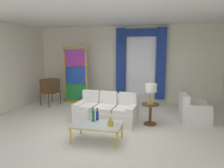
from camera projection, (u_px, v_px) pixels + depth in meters
ground_plane at (105, 127)px, 5.75m from camera, size 16.00×16.00×0.00m
wall_rear at (125, 64)px, 8.44m from camera, size 8.00×0.12×3.00m
wall_left at (3, 68)px, 6.93m from camera, size 0.12×7.00×3.00m
ceiling_slab at (112, 17)px, 6.03m from camera, size 8.00×7.60×0.04m
curtained_window at (141, 59)px, 8.10m from camera, size 2.00×0.17×2.70m
couch_white_long at (107, 111)px, 6.19m from camera, size 1.82×1.04×0.86m
coffee_table at (97, 125)px, 4.84m from camera, size 1.13×0.67×0.41m
bottle_blue_decanter at (97, 115)px, 5.07m from camera, size 0.07×0.07×0.31m
bottle_crystal_tall at (93, 115)px, 4.98m from camera, size 0.07×0.07×0.35m
bottle_amber_squat at (110, 123)px, 4.69m from camera, size 0.13×0.13×0.22m
bottle_ruby_flask at (89, 115)px, 5.12m from camera, size 0.07×0.07×0.29m
vintage_tv at (50, 86)px, 7.96m from camera, size 0.68×0.73×1.35m
armchair_white at (193, 112)px, 6.17m from camera, size 0.86×0.85×0.80m
stained_glass_divider at (75, 76)px, 8.18m from camera, size 0.95×0.05×2.20m
peacock_figurine at (84, 100)px, 7.88m from camera, size 0.44×0.60×0.50m
round_side_table at (150, 112)px, 5.91m from camera, size 0.48×0.48×0.59m
table_lamp_brass at (151, 89)px, 5.80m from camera, size 0.32×0.32×0.57m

